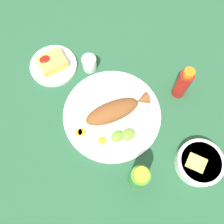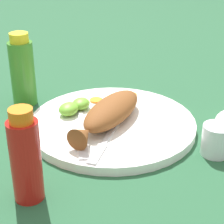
# 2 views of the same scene
# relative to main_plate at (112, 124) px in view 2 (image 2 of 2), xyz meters

# --- Properties ---
(ground_plane) EXTENTS (4.00, 4.00, 0.00)m
(ground_plane) POSITION_rel_main_plate_xyz_m (0.00, 0.00, -0.01)
(ground_plane) COLOR #235133
(main_plate) EXTENTS (0.35, 0.35, 0.02)m
(main_plate) POSITION_rel_main_plate_xyz_m (0.00, 0.00, 0.00)
(main_plate) COLOR white
(main_plate) RESTS_ON ground_plane
(fried_fish) EXTENTS (0.24, 0.10, 0.05)m
(fried_fish) POSITION_rel_main_plate_xyz_m (-0.01, 0.00, 0.03)
(fried_fish) COLOR brown
(fried_fish) RESTS_ON main_plate
(fork_near) EXTENTS (0.19, 0.02, 0.00)m
(fork_near) POSITION_rel_main_plate_xyz_m (-0.09, -0.02, 0.01)
(fork_near) COLOR silver
(fork_near) RESTS_ON main_plate
(fork_far) EXTENTS (0.17, 0.09, 0.00)m
(fork_far) POSITION_rel_main_plate_xyz_m (-0.09, 0.03, 0.01)
(fork_far) COLOR silver
(fork_far) RESTS_ON main_plate
(carrot_slice_near) EXTENTS (0.03, 0.03, 0.00)m
(carrot_slice_near) POSITION_rel_main_plate_xyz_m (0.13, -0.00, 0.01)
(carrot_slice_near) COLOR orange
(carrot_slice_near) RESTS_ON main_plate
(carrot_slice_mid) EXTENTS (0.03, 0.03, 0.00)m
(carrot_slice_mid) POSITION_rel_main_plate_xyz_m (0.12, 0.01, 0.01)
(carrot_slice_mid) COLOR orange
(carrot_slice_mid) RESTS_ON main_plate
(carrot_slice_far) EXTENTS (0.03, 0.03, 0.00)m
(carrot_slice_far) POSITION_rel_main_plate_xyz_m (0.08, 0.07, 0.01)
(carrot_slice_far) COLOR orange
(carrot_slice_far) RESTS_ON main_plate
(lime_wedge_main) EXTENTS (0.04, 0.04, 0.02)m
(lime_wedge_main) POSITION_rel_main_plate_xyz_m (0.03, 0.08, 0.02)
(lime_wedge_main) COLOR #6BB233
(lime_wedge_main) RESTS_ON main_plate
(lime_wedge_side) EXTENTS (0.05, 0.04, 0.03)m
(lime_wedge_side) POSITION_rel_main_plate_xyz_m (-0.01, 0.10, 0.02)
(lime_wedge_side) COLOR #6BB233
(lime_wedge_side) RESTS_ON main_plate
(hot_sauce_bottle_red) EXTENTS (0.05, 0.05, 0.16)m
(hot_sauce_bottle_red) POSITION_rel_main_plate_xyz_m (-0.26, 0.05, 0.07)
(hot_sauce_bottle_red) COLOR #B21914
(hot_sauce_bottle_red) RESTS_ON ground_plane
(hot_sauce_bottle_green) EXTENTS (0.06, 0.06, 0.17)m
(hot_sauce_bottle_green) POSITION_rel_main_plate_xyz_m (0.05, 0.24, 0.07)
(hot_sauce_bottle_green) COLOR #3D8428
(hot_sauce_bottle_green) RESTS_ON ground_plane
(salt_cup) EXTENTS (0.05, 0.05, 0.06)m
(salt_cup) POSITION_rel_main_plate_xyz_m (-0.03, -0.22, 0.02)
(salt_cup) COLOR silver
(salt_cup) RESTS_ON ground_plane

